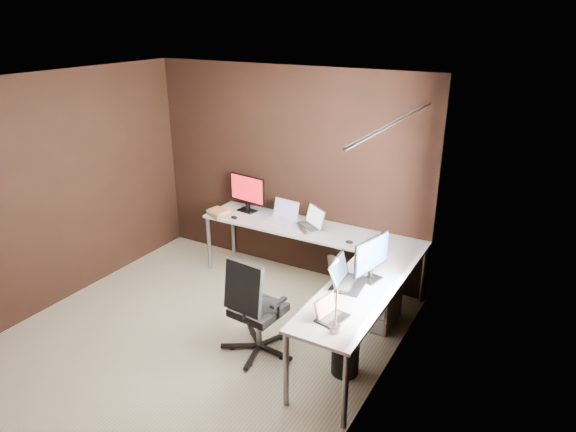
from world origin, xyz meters
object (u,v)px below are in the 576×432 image
object	(u,v)px
laptop_silver	(310,223)
laptop_black_big	(345,279)
monitor_right	(372,256)
drawer_pedestal	(376,295)
monitor_left	(247,191)
desk_lamp	(333,284)
book_stack	(219,212)
laptop_white	(283,216)
wastebasket	(345,359)
laptop_black_small	(330,314)
office_chair	(256,325)

from	to	relation	value
laptop_silver	laptop_black_big	distance (m)	1.35
laptop_silver	monitor_right	bearing A→B (deg)	-3.84
drawer_pedestal	monitor_right	xyz separation A→B (m)	(0.09, -0.47, 0.67)
monitor_left	laptop_black_big	xyz separation A→B (m)	(1.81, -1.12, -0.20)
desk_lamp	book_stack	bearing A→B (deg)	134.14
monitor_left	laptop_white	bearing A→B (deg)	2.11
desk_lamp	drawer_pedestal	bearing A→B (deg)	81.93
monitor_right	laptop_white	bearing A→B (deg)	71.51
laptop_white	book_stack	xyz separation A→B (m)	(-0.76, -0.26, -0.01)
monitor_right	laptop_black_big	bearing A→B (deg)	151.66
desk_lamp	wastebasket	distance (m)	1.03
laptop_black_big	laptop_black_small	size ratio (longest dim) A/B	1.41
drawer_pedestal	laptop_silver	xyz separation A→B (m)	(-0.96, 0.36, 0.48)
laptop_black_big	drawer_pedestal	bearing A→B (deg)	-11.67
laptop_white	laptop_silver	xyz separation A→B (m)	(0.39, -0.05, 0.00)
laptop_silver	laptop_black_big	world-z (taller)	laptop_black_big
drawer_pedestal	book_stack	size ratio (longest dim) A/B	1.98
desk_lamp	laptop_black_big	bearing A→B (deg)	92.27
desk_lamp	monitor_left	bearing A→B (deg)	125.92
laptop_black_small	wastebasket	xyz separation A→B (m)	(0.03, 0.30, -0.63)
book_stack	wastebasket	xyz separation A→B (m)	(2.18, -1.09, -0.62)
laptop_black_big	desk_lamp	distance (m)	0.76
monitor_right	office_chair	world-z (taller)	monitor_right
book_stack	drawer_pedestal	bearing A→B (deg)	-4.06
book_stack	wastebasket	bearing A→B (deg)	-26.62
laptop_white	laptop_black_small	bearing A→B (deg)	-43.49
laptop_silver	office_chair	distance (m)	1.52
monitor_right	laptop_silver	xyz separation A→B (m)	(-1.05, 0.83, -0.19)
office_chair	wastebasket	size ratio (longest dim) A/B	3.48
drawer_pedestal	monitor_right	bearing A→B (deg)	-79.17
wastebasket	book_stack	bearing A→B (deg)	153.38
laptop_black_small	drawer_pedestal	bearing A→B (deg)	12.35
drawer_pedestal	laptop_black_big	size ratio (longest dim) A/B	1.46
drawer_pedestal	wastebasket	bearing A→B (deg)	-85.75
laptop_white	wastebasket	xyz separation A→B (m)	(1.42, -1.35, -0.64)
monitor_right	laptop_black_big	world-z (taller)	monitor_right
monitor_right	laptop_black_small	distance (m)	0.80
monitor_left	laptop_white	world-z (taller)	monitor_left
drawer_pedestal	monitor_right	distance (m)	0.82
laptop_silver	wastebasket	bearing A→B (deg)	-17.27
drawer_pedestal	wastebasket	distance (m)	0.96
monitor_right	office_chair	bearing A→B (deg)	137.15
drawer_pedestal	monitor_left	size ratio (longest dim) A/B	1.14
laptop_white	book_stack	world-z (taller)	laptop_white
laptop_black_big	desk_lamp	size ratio (longest dim) A/B	0.70
laptop_silver	book_stack	bearing A→B (deg)	-135.45
monitor_left	drawer_pedestal	bearing A→B (deg)	-6.07
drawer_pedestal	laptop_white	distance (m)	1.49
drawer_pedestal	wastebasket	size ratio (longest dim) A/B	2.08
laptop_silver	office_chair	bearing A→B (deg)	-48.95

